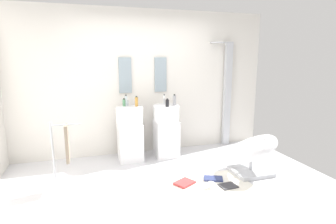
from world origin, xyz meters
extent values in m
cube|color=silver|center=(0.00, 0.00, -0.02)|extent=(4.80, 3.60, 0.04)
cube|color=silver|center=(0.00, 1.65, 1.30)|extent=(4.80, 0.10, 2.60)
cube|color=white|center=(-0.33, 1.22, 0.32)|extent=(0.40, 0.40, 0.64)
cylinder|color=white|center=(-0.33, 1.22, 0.79)|extent=(0.45, 0.45, 0.29)
cylinder|color=#B7BABF|center=(-0.33, 1.35, 0.98)|extent=(0.02, 0.02, 0.10)
cube|color=white|center=(0.33, 1.22, 0.32)|extent=(0.40, 0.40, 0.64)
cylinder|color=white|center=(0.33, 1.22, 0.79)|extent=(0.45, 0.45, 0.29)
cylinder|color=#B7BABF|center=(0.33, 1.35, 0.98)|extent=(0.02, 0.02, 0.10)
cube|color=#8C9EA8|center=(-0.33, 1.58, 1.44)|extent=(0.22, 0.03, 0.63)
cube|color=#8C9EA8|center=(0.33, 1.58, 1.44)|extent=(0.22, 0.03, 0.63)
cube|color=#B7BABF|center=(1.69, 1.53, 1.02)|extent=(0.14, 0.08, 2.05)
cylinder|color=#B7BABF|center=(1.54, 1.51, 2.03)|extent=(0.30, 0.02, 0.02)
cylinder|color=#B7BABF|center=(1.39, 1.48, 2.03)|extent=(0.24, 0.24, 0.02)
cube|color=#B7BABF|center=(1.34, 0.10, 0.03)|extent=(0.56, 0.50, 0.06)
cylinder|color=#B7BABF|center=(1.34, 0.10, 0.20)|extent=(0.05, 0.05, 0.34)
torus|color=white|center=(1.34, 0.10, 0.40)|extent=(1.09, 1.09, 0.49)
cylinder|color=#B7BABF|center=(-1.47, 0.38, 0.47)|extent=(0.03, 0.03, 0.95)
cylinder|color=#B7BABF|center=(-1.29, 0.38, 0.90)|extent=(0.36, 0.02, 0.02)
cube|color=gray|center=(-1.29, 0.38, 0.65)|extent=(0.04, 0.22, 0.50)
cube|color=white|center=(0.50, -0.05, 0.01)|extent=(1.27, 0.70, 0.01)
cube|color=navy|center=(0.69, 0.05, 0.02)|extent=(0.31, 0.26, 0.03)
cube|color=#38383D|center=(0.78, -0.21, 0.02)|extent=(0.24, 0.20, 0.02)
cube|color=#B73838|center=(0.23, 0.04, 0.03)|extent=(0.33, 0.30, 0.03)
cylinder|color=white|center=(0.53, -0.19, 0.05)|extent=(0.08, 0.08, 0.09)
cylinder|color=#59996B|center=(-0.39, 1.36, 0.99)|extent=(0.05, 0.05, 0.12)
cylinder|color=black|center=(-0.39, 1.36, 1.06)|extent=(0.03, 0.03, 0.02)
cylinder|color=#99999E|center=(0.47, 1.19, 1.02)|extent=(0.06, 0.06, 0.17)
cylinder|color=black|center=(0.47, 1.19, 1.11)|extent=(0.03, 0.03, 0.02)
cylinder|color=#C68C38|center=(-0.19, 1.28, 1.01)|extent=(0.05, 0.05, 0.16)
cylinder|color=black|center=(-0.19, 1.28, 1.10)|extent=(0.03, 0.03, 0.02)
cylinder|color=white|center=(0.33, 1.37, 1.01)|extent=(0.04, 0.04, 0.16)
cylinder|color=black|center=(0.33, 1.37, 1.10)|extent=(0.02, 0.02, 0.02)
cylinder|color=silver|center=(-0.35, 1.38, 1.02)|extent=(0.05, 0.05, 0.17)
cylinder|color=black|center=(-0.35, 1.38, 1.11)|extent=(0.03, 0.03, 0.02)
cylinder|color=black|center=(0.30, 1.09, 0.99)|extent=(0.06, 0.06, 0.12)
cylinder|color=black|center=(0.30, 1.09, 1.06)|extent=(0.03, 0.03, 0.02)
camera|label=1|loc=(-1.04, -3.30, 1.76)|focal=29.26mm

